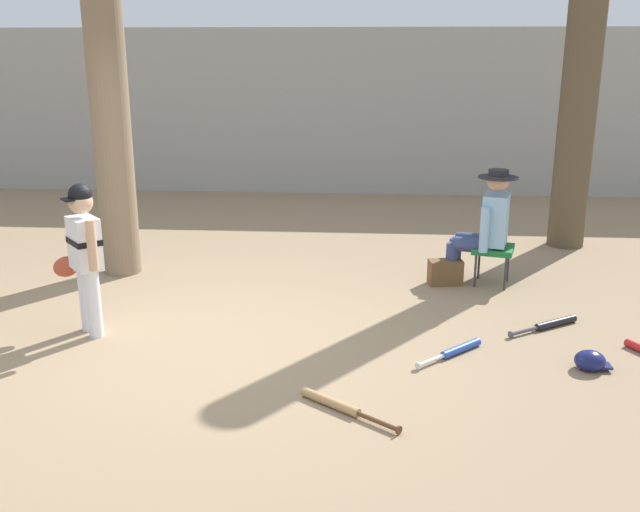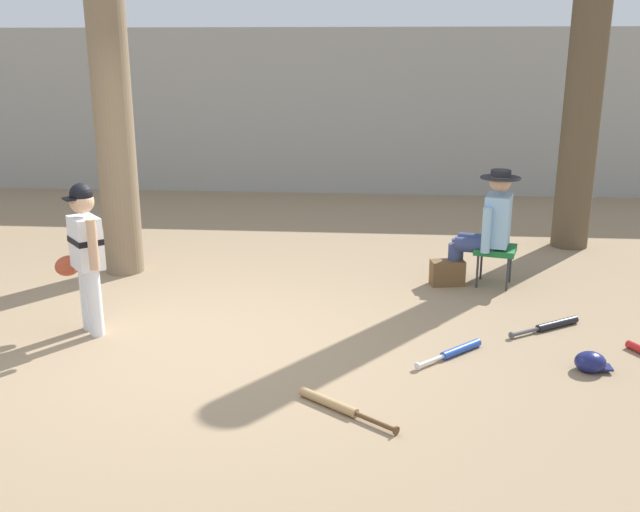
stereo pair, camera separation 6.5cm
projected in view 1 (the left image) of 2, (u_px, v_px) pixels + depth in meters
The scene contains 12 objects.
ground_plane at pixel (206, 349), 5.80m from camera, with size 60.00×60.00×0.00m, color #937A5B.
concrete_back_wall at pixel (293, 112), 11.88m from camera, with size 18.00×0.36×2.69m, color #9E9E99.
tree_near_player at pixel (105, 44), 7.15m from camera, with size 0.67×0.67×5.52m.
tree_behind_spectator at pixel (581, 82), 8.33m from camera, with size 0.69×0.69×4.67m.
young_ballplayer at pixel (83, 250), 5.93m from camera, with size 0.55×0.48×1.31m.
folding_stool at pixel (493, 250), 7.30m from camera, with size 0.49×0.49×0.41m.
seated_spectator at pixel (485, 224), 7.26m from camera, with size 0.68×0.54×1.20m.
handbag_beside_stool at pixel (445, 272), 7.36m from camera, with size 0.34×0.18×0.26m, color brown.
bat_blue_youth at pixel (456, 350), 5.70m from camera, with size 0.57×0.56×0.07m.
bat_wood_tan at pixel (338, 405), 4.82m from camera, with size 0.69×0.54×0.07m.
bat_black_composite at pixel (551, 324), 6.24m from camera, with size 0.68×0.48×0.07m.
batting_helmet_navy at pixel (590, 361), 5.42m from camera, with size 0.28×0.21×0.16m.
Camera 1 is at (1.32, -5.27, 2.36)m, focal length 39.95 mm.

